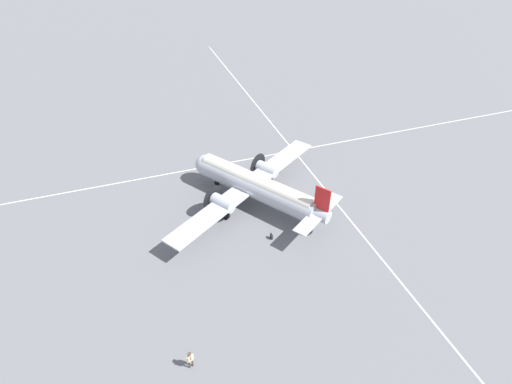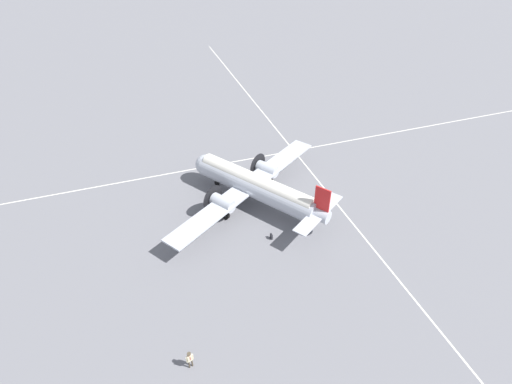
# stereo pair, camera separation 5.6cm
# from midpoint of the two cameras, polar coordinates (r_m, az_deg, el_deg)

# --- Properties ---
(ground_plane) EXTENTS (300.00, 300.00, 0.00)m
(ground_plane) POSITION_cam_midpoint_polar(r_m,az_deg,el_deg) (46.76, 0.03, -1.68)
(ground_plane) COLOR slate
(apron_line_eastwest) EXTENTS (120.00, 0.16, 0.01)m
(apron_line_eastwest) POSITION_cam_midpoint_polar(r_m,az_deg,el_deg) (49.80, 9.83, 0.45)
(apron_line_eastwest) COLOR silver
(apron_line_eastwest) RESTS_ON ground_plane
(apron_line_northsouth) EXTENTS (0.16, 120.00, 0.01)m
(apron_line_northsouth) POSITION_cam_midpoint_polar(r_m,az_deg,el_deg) (54.22, -3.28, 4.32)
(apron_line_northsouth) COLOR silver
(apron_line_northsouth) RESTS_ON ground_plane
(airliner_main) EXTENTS (18.38, 21.65, 5.90)m
(airliner_main) POSITION_cam_midpoint_polar(r_m,az_deg,el_deg) (45.42, -0.40, 1.05)
(airliner_main) COLOR #ADB2BC
(airliner_main) RESTS_ON ground_plane
(crew_foreground) EXTENTS (0.37, 0.59, 1.79)m
(crew_foreground) POSITION_cam_midpoint_polar(r_m,az_deg,el_deg) (32.90, -9.40, -22.41)
(crew_foreground) COLOR #473D2D
(crew_foreground) RESTS_ON ground_plane
(suitcase_near_door) EXTENTS (0.42, 0.17, 0.65)m
(suitcase_near_door) POSITION_cam_midpoint_polar(r_m,az_deg,el_deg) (42.14, 2.24, -6.35)
(suitcase_near_door) COLOR #232328
(suitcase_near_door) RESTS_ON ground_plane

